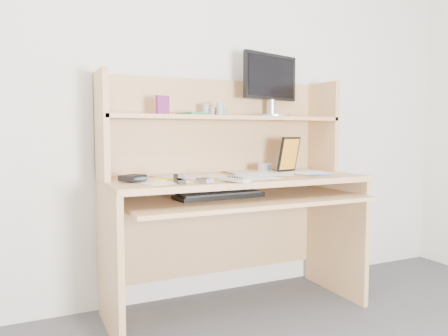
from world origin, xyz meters
name	(u,v)px	position (x,y,z in m)	size (l,w,h in m)	color
back_wall	(212,89)	(0.00, 1.80, 1.25)	(3.60, 0.04, 2.50)	silver
desk	(230,185)	(0.00, 1.56, 0.69)	(1.40, 0.70, 1.30)	tan
paper_clutter	(236,176)	(0.00, 1.48, 0.75)	(1.32, 0.54, 0.01)	white
keyboard	(219,195)	(-0.13, 1.41, 0.67)	(0.47, 0.19, 0.03)	black
tv_remote	(235,179)	(-0.13, 1.22, 0.76)	(0.05, 0.17, 0.02)	#AEAFAA
flip_phone	(205,179)	(-0.27, 1.26, 0.77)	(0.05, 0.09, 0.02)	#A9AAAC
stapler	(179,178)	(-0.38, 1.31, 0.78)	(0.03, 0.13, 0.04)	black
wallet	(132,178)	(-0.57, 1.45, 0.77)	(0.11, 0.09, 0.03)	black
sticky_note_pad	(164,180)	(-0.42, 1.44, 0.76)	(0.08, 0.08, 0.01)	#E0E83D
digital_camera	(265,167)	(0.24, 1.59, 0.78)	(0.09, 0.03, 0.05)	#B1B1B3
game_case	(289,154)	(0.39, 1.55, 0.86)	(0.15, 0.02, 0.21)	black
blue_pen	(319,175)	(0.39, 1.27, 0.76)	(0.01, 0.01, 0.13)	#193EBE
card_box	(163,105)	(-0.38, 1.59, 1.13)	(0.07, 0.02, 0.10)	#A51625
shelf_book	(193,114)	(-0.20, 1.61, 1.09)	(0.12, 0.16, 0.02)	#36875C
chip_stack_a	(224,112)	(0.01, 1.66, 1.11)	(0.04, 0.04, 0.05)	black
chip_stack_b	(206,110)	(-0.10, 1.67, 1.12)	(0.04, 0.04, 0.07)	silver
chip_stack_c	(213,112)	(-0.07, 1.64, 1.10)	(0.04, 0.04, 0.05)	black
chip_stack_d	(220,109)	(-0.04, 1.60, 1.12)	(0.04, 0.04, 0.08)	white
monitor	(271,84)	(0.33, 1.67, 1.28)	(0.43, 0.22, 0.38)	#98999D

